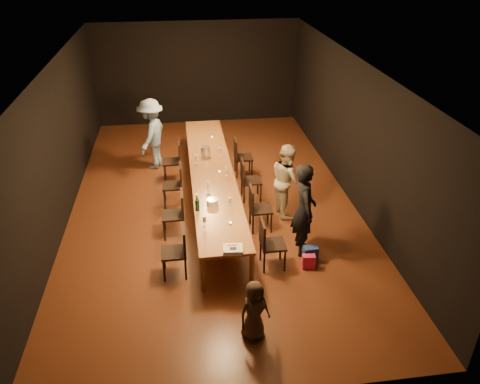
{
  "coord_description": "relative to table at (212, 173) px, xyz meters",
  "views": [
    {
      "loc": [
        -0.61,
        -8.86,
        5.17
      ],
      "look_at": [
        0.41,
        -1.45,
        1.0
      ],
      "focal_mm": 35.0,
      "sensor_mm": 36.0,
      "label": 1
    }
  ],
  "objects": [
    {
      "name": "chair_left_0",
      "position": [
        -0.85,
        -2.4,
        -0.24
      ],
      "size": [
        0.42,
        0.42,
        0.93
      ],
      "primitive_type": null,
      "rotation": [
        0.0,
        0.0,
        1.57
      ],
      "color": "black",
      "rests_on": "ground"
    },
    {
      "name": "chair_right_3",
      "position": [
        0.85,
        1.2,
        -0.24
      ],
      "size": [
        0.42,
        0.42,
        0.93
      ],
      "primitive_type": null,
      "rotation": [
        0.0,
        0.0,
        -1.57
      ],
      "color": "black",
      "rests_on": "ground"
    },
    {
      "name": "gift_bag_blue",
      "position": [
        1.54,
        -2.37,
        -0.55
      ],
      "size": [
        0.26,
        0.18,
        0.31
      ],
      "primitive_type": "cube",
      "rotation": [
        0.0,
        0.0,
        0.04
      ],
      "color": "#234799",
      "rests_on": "ground"
    },
    {
      "name": "ice_bucket",
      "position": [
        -0.08,
        0.72,
        0.17
      ],
      "size": [
        0.24,
        0.24,
        0.24
      ],
      "primitive_type": "cylinder",
      "rotation": [
        0.0,
        0.0,
        -0.09
      ],
      "color": "silver",
      "rests_on": "table"
    },
    {
      "name": "chair_right_2",
      "position": [
        0.85,
        0.0,
        -0.24
      ],
      "size": [
        0.42,
        0.42,
        0.93
      ],
      "primitive_type": null,
      "rotation": [
        0.0,
        0.0,
        -1.57
      ],
      "color": "black",
      "rests_on": "ground"
    },
    {
      "name": "plate_stack",
      "position": [
        -0.1,
        -1.42,
        0.11
      ],
      "size": [
        0.24,
        0.24,
        0.12
      ],
      "primitive_type": "cylinder",
      "rotation": [
        0.0,
        0.0,
        0.14
      ],
      "color": "silver",
      "rests_on": "table"
    },
    {
      "name": "woman_birthday",
      "position": [
        1.47,
        -2.01,
        0.18
      ],
      "size": [
        0.44,
        0.66,
        1.76
      ],
      "primitive_type": "imported",
      "rotation": [
        0.0,
        0.0,
        1.54
      ],
      "color": "black",
      "rests_on": "ground"
    },
    {
      "name": "chair_left_3",
      "position": [
        -0.85,
        1.2,
        -0.24
      ],
      "size": [
        0.42,
        0.42,
        0.93
      ],
      "primitive_type": null,
      "rotation": [
        0.0,
        0.0,
        1.57
      ],
      "color": "black",
      "rests_on": "ground"
    },
    {
      "name": "wineglass_3",
      "position": [
        0.28,
        -0.28,
        0.15
      ],
      "size": [
        0.06,
        0.06,
        0.21
      ],
      "primitive_type": null,
      "color": "beige",
      "rests_on": "table"
    },
    {
      "name": "chair_right_0",
      "position": [
        0.85,
        -2.4,
        -0.24
      ],
      "size": [
        0.42,
        0.42,
        0.93
      ],
      "primitive_type": null,
      "rotation": [
        0.0,
        0.0,
        -1.57
      ],
      "color": "black",
      "rests_on": "ground"
    },
    {
      "name": "wineglass_2",
      "position": [
        -0.14,
        -0.87,
        0.15
      ],
      "size": [
        0.06,
        0.06,
        0.21
      ],
      "primitive_type": null,
      "color": "silver",
      "rests_on": "table"
    },
    {
      "name": "chair_left_1",
      "position": [
        -0.85,
        -1.2,
        -0.24
      ],
      "size": [
        0.42,
        0.42,
        0.93
      ],
      "primitive_type": null,
      "rotation": [
        0.0,
        0.0,
        1.57
      ],
      "color": "black",
      "rests_on": "ground"
    },
    {
      "name": "child",
      "position": [
        0.26,
        -3.99,
        -0.21
      ],
      "size": [
        0.56,
        0.47,
        0.98
      ],
      "primitive_type": "imported",
      "rotation": [
        0.0,
        0.0,
        0.4
      ],
      "color": "#473527",
      "rests_on": "ground"
    },
    {
      "name": "tealight_near",
      "position": [
        0.15,
        -2.12,
        0.06
      ],
      "size": [
        0.05,
        0.05,
        0.03
      ],
      "primitive_type": "cylinder",
      "color": "#B2B7B2",
      "rests_on": "table"
    },
    {
      "name": "chair_left_2",
      "position": [
        -0.85,
        0.0,
        -0.24
      ],
      "size": [
        0.42,
        0.42,
        0.93
      ],
      "primitive_type": null,
      "rotation": [
        0.0,
        0.0,
        1.57
      ],
      "color": "black",
      "rests_on": "ground"
    },
    {
      "name": "birthday_cake",
      "position": [
        0.09,
        -2.9,
        0.08
      ],
      "size": [
        0.33,
        0.28,
        0.07
      ],
      "rotation": [
        0.0,
        0.0,
        -0.1
      ],
      "color": "white",
      "rests_on": "table"
    },
    {
      "name": "man_blue",
      "position": [
        -1.3,
        1.95,
        0.17
      ],
      "size": [
        1.0,
        1.28,
        1.74
      ],
      "primitive_type": "imported",
      "rotation": [
        0.0,
        0.0,
        -1.93
      ],
      "color": "#7B9CBF",
      "rests_on": "ground"
    },
    {
      "name": "woman_tan",
      "position": [
        1.48,
        -0.66,
        0.07
      ],
      "size": [
        0.66,
        0.81,
        1.54
      ],
      "primitive_type": "imported",
      "rotation": [
        0.0,
        0.0,
        1.68
      ],
      "color": "beige",
      "rests_on": "ground"
    },
    {
      "name": "tealight_mid",
      "position": [
        0.15,
        -0.13,
        0.06
      ],
      "size": [
        0.05,
        0.05,
        0.03
      ],
      "primitive_type": "cylinder",
      "color": "#B2B7B2",
      "rests_on": "table"
    },
    {
      "name": "chair_right_1",
      "position": [
        0.85,
        -1.2,
        -0.24
      ],
      "size": [
        0.42,
        0.42,
        0.93
      ],
      "primitive_type": null,
      "rotation": [
        0.0,
        0.0,
        -1.57
      ],
      "color": "black",
      "rests_on": "ground"
    },
    {
      "name": "gift_bag_red",
      "position": [
        1.46,
        -2.55,
        -0.57
      ],
      "size": [
        0.24,
        0.15,
        0.27
      ],
      "primitive_type": "cube",
      "rotation": [
        0.0,
        0.0,
        -0.12
      ],
      "color": "#DF2158",
      "rests_on": "ground"
    },
    {
      "name": "wineglass_1",
      "position": [
        0.2,
        -1.56,
        0.15
      ],
      "size": [
        0.06,
        0.06,
        0.21
      ],
      "primitive_type": null,
      "color": "beige",
      "rests_on": "table"
    },
    {
      "name": "table",
      "position": [
        0.0,
        0.0,
        0.0
      ],
      "size": [
        0.9,
        6.0,
        0.75
      ],
      "color": "brown",
      "rests_on": "ground"
    },
    {
      "name": "ground",
      "position": [
        0.0,
        0.0,
        -0.7
      ],
      "size": [
        10.0,
        10.0,
        0.0
      ],
      "primitive_type": "plane",
      "color": "#4D2213",
      "rests_on": "ground"
    },
    {
      "name": "room_shell",
      "position": [
        0.0,
        0.0,
        1.38
      ],
      "size": [
        6.04,
        10.04,
        3.02
      ],
      "color": "black",
      "rests_on": "ground"
    },
    {
      "name": "wineglass_4",
      "position": [
        -0.3,
        0.4,
        0.15
      ],
      "size": [
        0.06,
        0.06,
        0.21
      ],
      "primitive_type": null,
      "color": "silver",
      "rests_on": "table"
    },
    {
      "name": "wineglass_0",
      "position": [
        -0.3,
        -2.13,
        0.15
      ],
      "size": [
        0.06,
        0.06,
        0.21
      ],
      "primitive_type": null,
      "color": "beige",
      "rests_on": "table"
    },
    {
      "name": "wineglass_5",
      "position": [
        0.23,
        0.71,
        0.15
      ],
      "size": [
        0.06,
        0.06,
        0.21
      ],
      "primitive_type": null,
      "color": "silver",
      "rests_on": "table"
    },
    {
      "name": "champagne_bottle",
      "position": [
        -0.39,
        -1.58,
        0.22
      ],
      "size": [
        0.09,
        0.09,
        0.34
      ],
      "primitive_type": null,
      "rotation": [
        0.0,
        0.0,
        0.15
      ],
      "color": "black",
      "rests_on": "table"
    },
    {
      "name": "tealight_far",
      "position": [
        0.15,
        1.78,
        0.06
      ],
      "size": [
        0.05,
        0.05,
        0.03
      ],
      "primitive_type": "cylinder",
      "color": "#B2B7B2",
      "rests_on": "table"
    }
  ]
}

